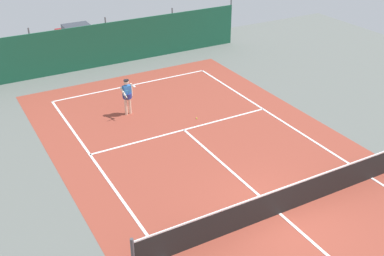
% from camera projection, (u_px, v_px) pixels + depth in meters
% --- Properties ---
extents(ground_plane, '(36.00, 36.00, 0.00)m').
position_uv_depth(ground_plane, '(280.00, 214.00, 15.22)').
color(ground_plane, slate).
extents(court_surface, '(11.02, 26.60, 0.01)m').
position_uv_depth(court_surface, '(280.00, 214.00, 15.22)').
color(court_surface, brown).
rests_on(court_surface, ground).
extents(tennis_net, '(10.12, 0.10, 1.10)m').
position_uv_depth(tennis_net, '(281.00, 201.00, 14.98)').
color(tennis_net, black).
rests_on(tennis_net, ground).
extents(back_fence, '(16.30, 0.98, 2.70)m').
position_uv_depth(back_fence, '(105.00, 51.00, 27.01)').
color(back_fence, '#195138').
rests_on(back_fence, ground).
extents(tennis_player, '(0.65, 0.79, 1.64)m').
position_uv_depth(tennis_player, '(127.00, 94.00, 21.02)').
color(tennis_player, beige).
rests_on(tennis_player, ground).
extents(tennis_ball_near_player, '(0.07, 0.07, 0.07)m').
position_uv_depth(tennis_ball_near_player, '(197.00, 118.00, 21.03)').
color(tennis_ball_near_player, '#CCDB33').
rests_on(tennis_ball_near_player, ground).
extents(parked_car, '(2.02, 4.20, 1.68)m').
position_uv_depth(parked_car, '(80.00, 40.00, 28.16)').
color(parked_car, maroon).
rests_on(parked_car, ground).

